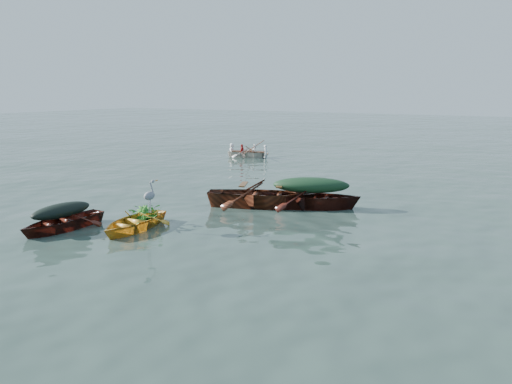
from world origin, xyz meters
TOP-DOWN VIEW (x-y plane):
  - ground at (0.00, 0.00)m, footprint 140.00×140.00m
  - yellow_dinghy at (-0.63, -2.54)m, footprint 1.72×3.27m
  - dark_covered_boat at (-2.38, -3.55)m, footprint 1.43×3.46m
  - green_tarp_boat at (2.66, 2.39)m, footprint 4.80×3.17m
  - open_wooden_boat at (1.14, 1.73)m, footprint 5.31×3.43m
  - rowed_boat at (-5.72, 12.31)m, footprint 3.66×1.79m
  - dark_tarp_cover at (-2.38, -3.55)m, footprint 0.79×1.90m
  - green_tarp_cover at (2.66, 2.39)m, footprint 2.64×1.74m
  - thwart_benches at (1.14, 1.73)m, footprint 2.71×1.86m
  - heron at (-0.09, -2.43)m, footprint 0.33×0.43m
  - dinghy_weeds at (-0.67, -1.99)m, footprint 0.80×0.98m
  - rowers at (-5.72, 12.31)m, footprint 2.61×1.46m
  - oars at (-5.72, 12.31)m, footprint 1.15×2.67m

SIDE VIEW (x-z plane):
  - ground at x=0.00m, z-range 0.00..0.00m
  - yellow_dinghy at x=-0.63m, z-range -0.42..0.42m
  - dark_covered_boat at x=-2.38m, z-range -0.42..0.42m
  - green_tarp_boat at x=2.66m, z-range -0.55..0.55m
  - open_wooden_boat at x=1.14m, z-range -0.62..0.62m
  - rowed_boat at x=-5.72m, z-range -0.40..0.40m
  - oars at x=-5.72m, z-range 0.40..0.46m
  - dark_tarp_cover at x=-2.38m, z-range 0.42..0.82m
  - thwart_benches at x=1.14m, z-range 0.62..0.66m
  - dinghy_weeds at x=-0.67m, z-range 0.42..1.02m
  - rowers at x=-5.72m, z-range 0.40..1.16m
  - green_tarp_cover at x=2.66m, z-range 0.55..1.07m
  - heron at x=-0.09m, z-range 0.42..1.34m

